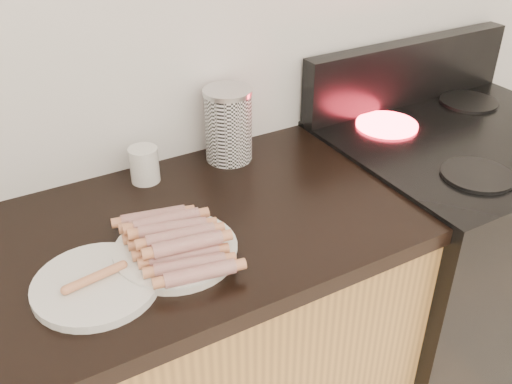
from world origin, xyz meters
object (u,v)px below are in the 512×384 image
canister (228,125)px  mug (144,165)px  stove (444,260)px  main_plate (176,252)px  side_plate (96,284)px

canister → mug: canister is taller
stove → main_plate: main_plate is taller
stove → mug: 1.05m
stove → main_plate: 1.05m
main_plate → mug: 0.33m
stove → canister: (-0.66, 0.24, 0.54)m
main_plate → side_plate: same height
side_plate → mug: bearing=56.1°
canister → side_plate: bearing=-144.0°
side_plate → canister: bearing=36.0°
main_plate → side_plate: bearing=-174.4°
stove → canister: canister is taller
stove → main_plate: bearing=-175.6°
stove → mug: size_ratio=10.06×
stove → mug: bearing=164.6°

